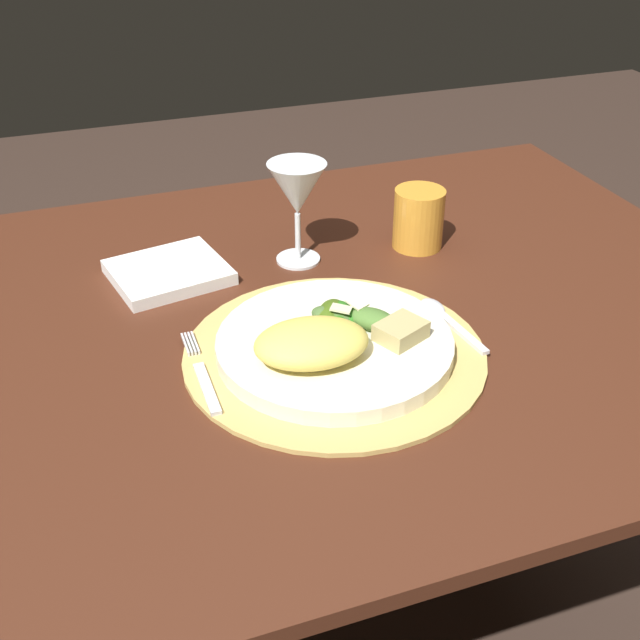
# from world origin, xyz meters

# --- Properties ---
(dining_table) EXTENTS (1.18, 0.88, 0.71)m
(dining_table) POSITION_xyz_m (0.00, 0.00, 0.53)
(dining_table) COLOR #462113
(dining_table) RESTS_ON ground
(placemat) EXTENTS (0.35, 0.35, 0.01)m
(placemat) POSITION_xyz_m (-0.02, -0.11, 0.71)
(placemat) COLOR tan
(placemat) RESTS_ON dining_table
(dinner_plate) EXTENTS (0.28, 0.28, 0.02)m
(dinner_plate) POSITION_xyz_m (-0.02, -0.11, 0.73)
(dinner_plate) COLOR #EDE5CA
(dinner_plate) RESTS_ON placemat
(pasta_serving) EXTENTS (0.14, 0.10, 0.04)m
(pasta_serving) POSITION_xyz_m (-0.05, -0.13, 0.76)
(pasta_serving) COLOR #EBD15A
(pasta_serving) RESTS_ON dinner_plate
(salad_greens) EXTENTS (0.10, 0.10, 0.03)m
(salad_greens) POSITION_xyz_m (0.01, -0.08, 0.75)
(salad_greens) COLOR #30751A
(salad_greens) RESTS_ON dinner_plate
(bread_piece) EXTENTS (0.07, 0.06, 0.02)m
(bread_piece) POSITION_xyz_m (0.05, -0.13, 0.75)
(bread_piece) COLOR tan
(bread_piece) RESTS_ON dinner_plate
(fork) EXTENTS (0.01, 0.16, 0.00)m
(fork) POSITION_xyz_m (-0.17, -0.10, 0.72)
(fork) COLOR silver
(fork) RESTS_ON placemat
(spoon) EXTENTS (0.03, 0.14, 0.01)m
(spoon) POSITION_xyz_m (0.14, -0.08, 0.72)
(spoon) COLOR silver
(spoon) RESTS_ON placemat
(napkin) EXTENTS (0.17, 0.16, 0.02)m
(napkin) POSITION_xyz_m (-0.16, 0.15, 0.72)
(napkin) COLOR white
(napkin) RESTS_ON dining_table
(wine_glass) EXTENTS (0.08, 0.08, 0.14)m
(wine_glass) POSITION_xyz_m (0.02, 0.13, 0.82)
(wine_glass) COLOR silver
(wine_glass) RESTS_ON dining_table
(amber_tumbler) EXTENTS (0.07, 0.07, 0.09)m
(amber_tumbler) POSITION_xyz_m (0.20, 0.12, 0.76)
(amber_tumbler) COLOR orange
(amber_tumbler) RESTS_ON dining_table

